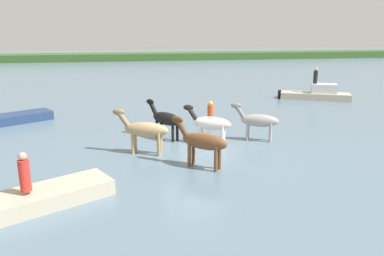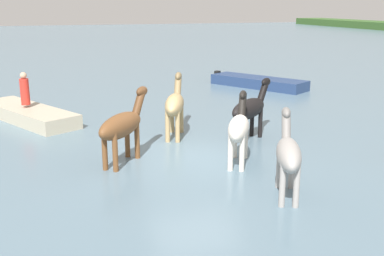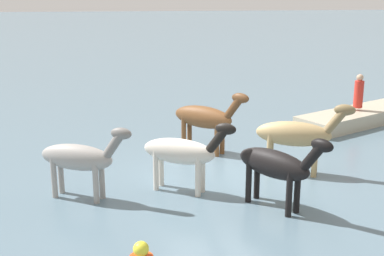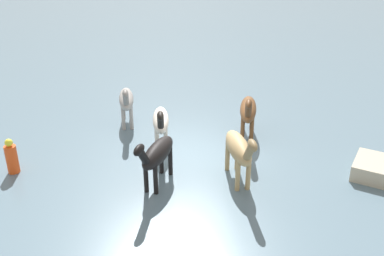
{
  "view_description": "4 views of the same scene",
  "coord_description": "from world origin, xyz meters",
  "px_view_note": "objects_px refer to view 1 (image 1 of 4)",
  "views": [
    {
      "loc": [
        -2.85,
        -15.41,
        5.18
      ],
      "look_at": [
        0.01,
        0.39,
        0.94
      ],
      "focal_mm": 34.95,
      "sensor_mm": 36.0,
      "label": 1
    },
    {
      "loc": [
        11.91,
        -4.01,
        4.17
      ],
      "look_at": [
        0.42,
        -0.24,
        0.94
      ],
      "focal_mm": 43.64,
      "sensor_mm": 36.0,
      "label": 2
    },
    {
      "loc": [
        2.13,
        12.51,
        4.8
      ],
      "look_at": [
        0.52,
        -0.83,
        1.09
      ],
      "focal_mm": 48.77,
      "sensor_mm": 36.0,
      "label": 3
    },
    {
      "loc": [
        -10.9,
        7.35,
        7.19
      ],
      "look_at": [
        0.08,
        0.22,
        0.92
      ],
      "focal_mm": 41.68,
      "sensor_mm": 36.0,
      "label": 4
    }
  ],
  "objects_px": {
    "horse_chestnut_trailing": "(166,119)",
    "person_watcher_seated": "(24,173)",
    "horse_mid_herd": "(144,130)",
    "boat_dinghy_port": "(4,121)",
    "horse_lead": "(202,141)",
    "horse_gray_outer": "(258,121)",
    "buoy_channel_marker": "(210,112)",
    "person_helmsman_aft": "(316,76)",
    "horse_pinto_flank": "(210,123)",
    "boat_launch_far": "(316,95)",
    "boat_skiff_near": "(27,204)"
  },
  "relations": [
    {
      "from": "boat_dinghy_port",
      "to": "horse_pinto_flank",
      "type": "bearing_deg",
      "value": -59.78
    },
    {
      "from": "horse_mid_herd",
      "to": "boat_dinghy_port",
      "type": "distance_m",
      "value": 10.08
    },
    {
      "from": "boat_dinghy_port",
      "to": "buoy_channel_marker",
      "type": "bearing_deg",
      "value": -36.85
    },
    {
      "from": "boat_launch_far",
      "to": "boat_dinghy_port",
      "type": "height_order",
      "value": "boat_launch_far"
    },
    {
      "from": "horse_chestnut_trailing",
      "to": "boat_dinghy_port",
      "type": "distance_m",
      "value": 9.82
    },
    {
      "from": "person_helmsman_aft",
      "to": "boat_launch_far",
      "type": "bearing_deg",
      "value": -48.09
    },
    {
      "from": "boat_launch_far",
      "to": "person_helmsman_aft",
      "type": "height_order",
      "value": "person_helmsman_aft"
    },
    {
      "from": "horse_pinto_flank",
      "to": "boat_launch_far",
      "type": "distance_m",
      "value": 14.47
    },
    {
      "from": "horse_lead",
      "to": "horse_pinto_flank",
      "type": "bearing_deg",
      "value": -68.1
    },
    {
      "from": "horse_mid_herd",
      "to": "horse_chestnut_trailing",
      "type": "relative_size",
      "value": 1.16
    },
    {
      "from": "person_helmsman_aft",
      "to": "horse_lead",
      "type": "bearing_deg",
      "value": -131.7
    },
    {
      "from": "horse_pinto_flank",
      "to": "boat_dinghy_port",
      "type": "height_order",
      "value": "horse_pinto_flank"
    },
    {
      "from": "boat_dinghy_port",
      "to": "boat_launch_far",
      "type": "bearing_deg",
      "value": -20.52
    },
    {
      "from": "horse_mid_herd",
      "to": "horse_chestnut_trailing",
      "type": "distance_m",
      "value": 2.39
    },
    {
      "from": "horse_gray_outer",
      "to": "person_watcher_seated",
      "type": "distance_m",
      "value": 10.74
    },
    {
      "from": "horse_chestnut_trailing",
      "to": "person_watcher_seated",
      "type": "bearing_deg",
      "value": 106.59
    },
    {
      "from": "boat_dinghy_port",
      "to": "buoy_channel_marker",
      "type": "xyz_separation_m",
      "value": [
        11.7,
        -1.12,
        0.33
      ]
    },
    {
      "from": "boat_launch_far",
      "to": "horse_chestnut_trailing",
      "type": "bearing_deg",
      "value": -121.7
    },
    {
      "from": "buoy_channel_marker",
      "to": "person_watcher_seated",
      "type": "bearing_deg",
      "value": -127.97
    },
    {
      "from": "horse_gray_outer",
      "to": "boat_dinghy_port",
      "type": "height_order",
      "value": "horse_gray_outer"
    },
    {
      "from": "horse_mid_herd",
      "to": "horse_chestnut_trailing",
      "type": "bearing_deg",
      "value": -95.74
    },
    {
      "from": "horse_chestnut_trailing",
      "to": "person_watcher_seated",
      "type": "xyz_separation_m",
      "value": [
        -4.85,
        -6.7,
        0.14
      ]
    },
    {
      "from": "horse_chestnut_trailing",
      "to": "boat_dinghy_port",
      "type": "height_order",
      "value": "horse_chestnut_trailing"
    },
    {
      "from": "horse_lead",
      "to": "person_helmsman_aft",
      "type": "xyz_separation_m",
      "value": [
        11.47,
        12.88,
        0.7
      ]
    },
    {
      "from": "boat_dinghy_port",
      "to": "buoy_channel_marker",
      "type": "relative_size",
      "value": 4.48
    },
    {
      "from": "person_watcher_seated",
      "to": "horse_lead",
      "type": "bearing_deg",
      "value": 23.66
    },
    {
      "from": "horse_gray_outer",
      "to": "boat_launch_far",
      "type": "xyz_separation_m",
      "value": [
        8.25,
        9.67,
        -0.67
      ]
    },
    {
      "from": "horse_lead",
      "to": "person_helmsman_aft",
      "type": "relative_size",
      "value": 1.78
    },
    {
      "from": "horse_pinto_flank",
      "to": "boat_launch_far",
      "type": "bearing_deg",
      "value": -108.25
    },
    {
      "from": "horse_chestnut_trailing",
      "to": "boat_skiff_near",
      "type": "xyz_separation_m",
      "value": [
        -4.88,
        -6.68,
        -0.83
      ]
    },
    {
      "from": "horse_pinto_flank",
      "to": "horse_chestnut_trailing",
      "type": "relative_size",
      "value": 1.05
    },
    {
      "from": "horse_gray_outer",
      "to": "person_helmsman_aft",
      "type": "distance_m",
      "value": 12.76
    },
    {
      "from": "horse_chestnut_trailing",
      "to": "person_watcher_seated",
      "type": "distance_m",
      "value": 8.27
    },
    {
      "from": "horse_mid_herd",
      "to": "person_watcher_seated",
      "type": "relative_size",
      "value": 2.04
    },
    {
      "from": "horse_pinto_flank",
      "to": "horse_lead",
      "type": "xyz_separation_m",
      "value": [
        -0.99,
        -2.93,
        0.06
      ]
    },
    {
      "from": "boat_skiff_near",
      "to": "person_watcher_seated",
      "type": "relative_size",
      "value": 4.27
    },
    {
      "from": "boat_dinghy_port",
      "to": "buoy_channel_marker",
      "type": "height_order",
      "value": "buoy_channel_marker"
    },
    {
      "from": "horse_gray_outer",
      "to": "horse_mid_herd",
      "type": "bearing_deg",
      "value": 35.56
    },
    {
      "from": "horse_mid_herd",
      "to": "horse_gray_outer",
      "type": "bearing_deg",
      "value": -146.72
    },
    {
      "from": "horse_mid_herd",
      "to": "person_helmsman_aft",
      "type": "distance_m",
      "value": 17.36
    },
    {
      "from": "horse_gray_outer",
      "to": "boat_launch_far",
      "type": "relative_size",
      "value": 0.43
    },
    {
      "from": "horse_mid_herd",
      "to": "person_helmsman_aft",
      "type": "xyz_separation_m",
      "value": [
        13.56,
        10.83,
        0.69
      ]
    },
    {
      "from": "boat_launch_far",
      "to": "buoy_channel_marker",
      "type": "height_order",
      "value": "boat_launch_far"
    },
    {
      "from": "boat_launch_far",
      "to": "boat_dinghy_port",
      "type": "xyz_separation_m",
      "value": [
        -21.23,
        -4.06,
        -0.14
      ]
    },
    {
      "from": "horse_gray_outer",
      "to": "horse_chestnut_trailing",
      "type": "relative_size",
      "value": 1.07
    },
    {
      "from": "horse_pinto_flank",
      "to": "person_watcher_seated",
      "type": "bearing_deg",
      "value": 67.88
    },
    {
      "from": "horse_mid_herd",
      "to": "horse_gray_outer",
      "type": "height_order",
      "value": "horse_mid_herd"
    },
    {
      "from": "person_helmsman_aft",
      "to": "person_watcher_seated",
      "type": "xyz_separation_m",
      "value": [
        -17.28,
        -15.42,
        -0.6
      ]
    },
    {
      "from": "horse_mid_herd",
      "to": "horse_gray_outer",
      "type": "xyz_separation_m",
      "value": [
        5.43,
        1.02,
        -0.07
      ]
    },
    {
      "from": "horse_mid_herd",
      "to": "horse_lead",
      "type": "height_order",
      "value": "horse_mid_herd"
    }
  ]
}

